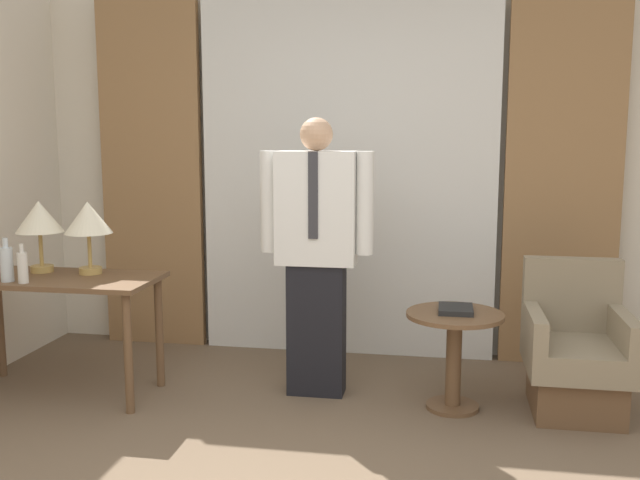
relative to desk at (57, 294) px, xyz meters
name	(u,v)px	position (x,y,z in m)	size (l,w,h in m)	color
wall_back	(350,166)	(1.61, 1.26, 0.73)	(10.00, 0.06, 2.70)	silver
curtain_sheer_center	(347,175)	(1.61, 1.13, 0.67)	(2.08, 0.06, 2.58)	white
curtain_drape_left	(152,173)	(0.15, 1.13, 0.67)	(0.76, 0.06, 2.58)	#997047
curtain_drape_right	(563,177)	(3.07, 1.13, 0.67)	(0.76, 0.06, 2.58)	#997047
desk	(57,294)	(0.00, 0.00, 0.00)	(1.22, 0.57, 0.73)	brown
table_lamp_left	(39,219)	(-0.16, 0.12, 0.44)	(0.29, 0.29, 0.44)	tan
table_lamp_right	(88,220)	(0.16, 0.12, 0.44)	(0.29, 0.29, 0.44)	tan
bottle_near_edge	(7,264)	(-0.20, -0.18, 0.21)	(0.07, 0.07, 0.26)	silver
bottle_by_lamp	(23,267)	(-0.09, -0.20, 0.20)	(0.06, 0.06, 0.23)	silver
person	(316,248)	(1.54, 0.28, 0.28)	(0.68, 0.22, 1.68)	black
armchair	(575,357)	(3.05, 0.25, -0.31)	(0.56, 0.63, 0.85)	brown
side_table	(454,344)	(2.37, 0.16, -0.24)	(0.56, 0.56, 0.57)	brown
book	(456,309)	(2.37, 0.18, -0.04)	(0.19, 0.24, 0.03)	black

